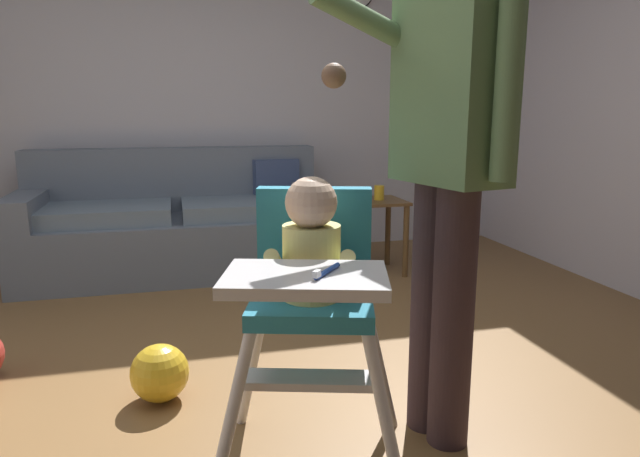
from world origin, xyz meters
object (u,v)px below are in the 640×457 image
Objects in this scene: high_chair at (312,275)px; sippy_cup at (379,193)px; couch at (179,225)px; toy_ball_second at (160,373)px; side_table at (374,220)px; adult_standing at (447,159)px.

high_chair is 9.55× the size of sippy_cup.
toy_ball_second is (-0.11, -1.92, -0.22)m from couch.
high_chair is 4.16× the size of toy_ball_second.
couch is 21.03× the size of sippy_cup.
sippy_cup is at bearing 0.00° from side_table.
high_chair reaches higher than side_table.
adult_standing reaches higher than toy_ball_second.
adult_standing is 3.32× the size of side_table.
sippy_cup is (0.99, 2.12, -0.08)m from high_chair.
adult_standing is at bearing 19.34° from couch.
adult_standing is at bearing -27.25° from toy_ball_second.
couch is 1.44m from sippy_cup.
sippy_cup is at bearing 73.82° from couch.
couch is at bearing 86.83° from toy_ball_second.
adult_standing is at bearing -104.39° from sippy_cup.
high_chair is 2.35m from side_table.
adult_standing is 2.16m from side_table.
side_table is at bearing -115.77° from adult_standing.
sippy_cup is (1.47, 1.53, 0.46)m from toy_ball_second.
toy_ball_second is 2.30× the size of sippy_cup.
side_table is (1.44, 1.53, 0.27)m from toy_ball_second.
sippy_cup is at bearing 46.06° from toy_ball_second.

